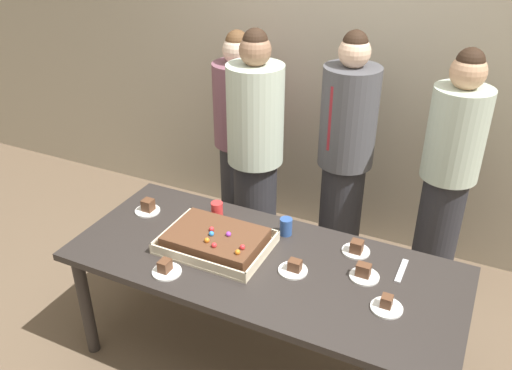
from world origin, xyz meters
TOP-DOWN VIEW (x-y plane):
  - ground_plane at (0.00, 0.00)m, footprint 12.00×12.00m
  - interior_back_panel at (0.00, 1.60)m, footprint 8.00×0.12m
  - party_table at (0.00, 0.00)m, footprint 2.06×0.87m
  - sheet_cake at (-0.28, 0.00)m, footprint 0.57×0.42m
  - plated_slice_near_left at (0.42, 0.28)m, footprint 0.15×0.15m
  - plated_slice_near_right at (-0.83, 0.14)m, footprint 0.15×0.15m
  - plated_slice_far_left at (0.51, 0.10)m, footprint 0.15×0.15m
  - plated_slice_far_right at (0.18, -0.01)m, footprint 0.15×0.15m
  - plated_slice_center_front at (0.67, -0.08)m, footprint 0.15×0.15m
  - plated_slice_center_back at (-0.40, -0.30)m, footprint 0.15×0.15m
  - drink_cup_nearest at (-0.42, 0.26)m, footprint 0.07×0.07m
  - drink_cup_middle at (0.01, 0.28)m, footprint 0.07×0.07m
  - cake_server_utensil at (0.67, 0.23)m, footprint 0.03×0.20m
  - person_serving_front at (-0.41, 0.76)m, footprint 0.36×0.36m
  - person_green_shirt_behind at (-0.71, 1.11)m, footprint 0.35×0.35m
  - person_striped_tie_right at (0.75, 1.06)m, footprint 0.34×0.34m
  - person_far_right_suit at (0.10, 1.05)m, footprint 0.36×0.36m

SIDE VIEW (x-z plane):
  - ground_plane at x=0.00m, z-range 0.00..0.00m
  - party_table at x=0.00m, z-range 0.29..1.02m
  - cake_server_utensil at x=0.67m, z-range 0.73..0.74m
  - plated_slice_center_front at x=0.67m, z-range 0.72..0.78m
  - plated_slice_far_right at x=0.18m, z-range 0.72..0.79m
  - plated_slice_center_back at x=-0.40m, z-range 0.72..0.79m
  - plated_slice_far_left at x=0.51m, z-range 0.72..0.79m
  - plated_slice_near_left at x=0.42m, z-range 0.72..0.79m
  - plated_slice_near_right at x=-0.83m, z-range 0.72..0.80m
  - sheet_cake at x=-0.28m, z-range 0.72..0.83m
  - drink_cup_nearest at x=-0.42m, z-range 0.73..0.83m
  - drink_cup_middle at x=0.01m, z-range 0.73..0.83m
  - person_green_shirt_behind at x=-0.71m, z-range 0.02..1.65m
  - person_striped_tie_right at x=0.75m, z-range 0.03..1.71m
  - person_far_right_suit at x=0.10m, z-range 0.03..1.74m
  - person_serving_front at x=-0.41m, z-range 0.03..1.76m
  - interior_back_panel at x=0.00m, z-range 0.00..3.00m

